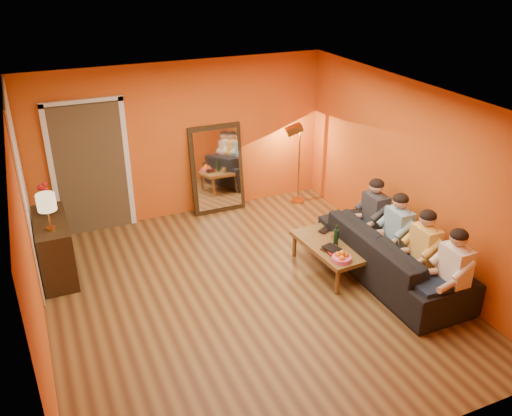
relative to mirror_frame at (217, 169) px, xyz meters
name	(u,v)px	position (x,y,z in m)	size (l,w,h in m)	color
room_shell	(235,196)	(-0.55, -2.26, 0.54)	(5.00, 5.50, 2.60)	brown
white_accent	(23,187)	(-3.04, -0.88, 0.54)	(0.02, 1.90, 2.58)	white
doorway_recess	(90,167)	(-2.05, 0.20, 0.29)	(1.06, 0.30, 2.10)	#3F2D19
door_jamb_left	(53,175)	(-2.62, 0.08, 0.29)	(0.08, 0.06, 2.20)	white
door_jamb_right	(128,164)	(-1.48, 0.08, 0.29)	(0.08, 0.06, 2.20)	white
door_header	(81,102)	(-2.05, 0.08, 1.36)	(1.22, 0.06, 0.08)	white
mirror_frame	(217,169)	(0.00, 0.00, 0.00)	(0.92, 0.06, 1.52)	#312110
mirror_glass	(218,170)	(0.00, -0.04, 0.00)	(0.78, 0.02, 1.36)	white
sideboard	(54,248)	(-2.79, -1.08, -0.34)	(0.44, 1.18, 0.85)	#312110
table_lamp	(48,212)	(-2.79, -1.38, 0.34)	(0.24, 0.24, 0.51)	beige
sofa	(392,255)	(1.45, -3.03, -0.40)	(0.96, 2.45, 0.71)	black
coffee_table	(330,257)	(0.78, -2.51, -0.55)	(0.62, 1.22, 0.42)	brown
floor_lamp	(299,165)	(1.43, -0.29, -0.04)	(0.30, 0.24, 1.44)	gold
dog	(383,255)	(1.38, -2.94, -0.44)	(0.35, 0.54, 0.64)	#925C42
person_far_left	(453,274)	(1.58, -4.03, -0.15)	(0.70, 0.44, 1.22)	silver
person_mid_left	(424,253)	(1.58, -3.48, -0.15)	(0.70, 0.44, 1.22)	gold
person_mid_right	(397,234)	(1.58, -2.93, -0.15)	(0.70, 0.44, 1.22)	#7DA9C2
person_far_right	(374,218)	(1.58, -2.38, -0.15)	(0.70, 0.44, 1.22)	#2F2F34
fruit_bowl	(342,256)	(0.68, -2.96, -0.26)	(0.26, 0.26, 0.16)	#E6517F
wine_bottle	(336,235)	(0.83, -2.56, -0.18)	(0.07, 0.07, 0.31)	black
tumbler	(334,236)	(0.90, -2.39, -0.30)	(0.10, 0.10, 0.09)	#B27F3F
laptop	(329,230)	(0.96, -2.16, -0.33)	(0.31, 0.20, 0.02)	black
book_lower	(327,252)	(0.60, -2.71, -0.33)	(0.18, 0.25, 0.02)	#312110
book_mid	(327,251)	(0.61, -2.70, -0.31)	(0.18, 0.24, 0.02)	red
book_upper	(327,250)	(0.60, -2.72, -0.29)	(0.18, 0.24, 0.02)	black
vase	(47,206)	(-2.79, -0.83, 0.19)	(0.20, 0.20, 0.21)	#312110
flowers	(43,189)	(-2.79, -0.83, 0.45)	(0.17, 0.17, 0.48)	red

